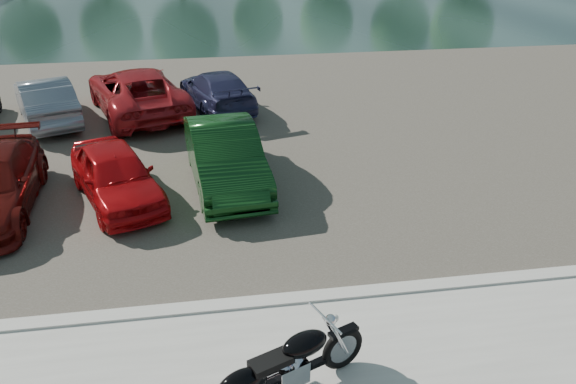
% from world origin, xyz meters
% --- Properties ---
extents(kerb, '(60.00, 0.30, 0.14)m').
position_xyz_m(kerb, '(0.00, 2.00, 0.07)').
color(kerb, '#ADACA3').
rests_on(kerb, ground).
extents(parking_lot, '(60.00, 18.00, 0.04)m').
position_xyz_m(parking_lot, '(0.00, 11.00, 0.02)').
color(parking_lot, '#454138').
rests_on(parking_lot, ground).
extents(motorcycle, '(2.22, 1.13, 1.05)m').
position_xyz_m(motorcycle, '(-0.54, -0.05, 0.56)').
color(motorcycle, black).
rests_on(motorcycle, promenade).
extents(car_4, '(2.76, 4.01, 1.27)m').
position_xyz_m(car_4, '(-3.37, 6.32, 0.67)').
color(car_4, '#B60C10').
rests_on(car_4, parking_lot).
extents(car_5, '(2.01, 4.59, 1.47)m').
position_xyz_m(car_5, '(-0.88, 6.80, 0.77)').
color(car_5, '#0F3814').
rests_on(car_5, parking_lot).
extents(car_9, '(2.84, 4.45, 1.39)m').
position_xyz_m(car_9, '(-6.14, 12.15, 0.73)').
color(car_9, slate).
rests_on(car_9, parking_lot).
extents(car_10, '(3.95, 5.85, 1.49)m').
position_xyz_m(car_10, '(-3.40, 12.51, 0.78)').
color(car_10, '#A61B21').
rests_on(car_10, parking_lot).
extents(car_11, '(2.79, 4.60, 1.25)m').
position_xyz_m(car_11, '(-0.84, 12.69, 0.66)').
color(car_11, '#27284C').
rests_on(car_11, parking_lot).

